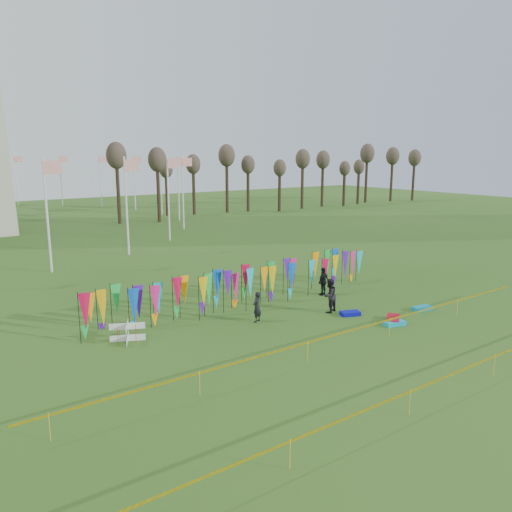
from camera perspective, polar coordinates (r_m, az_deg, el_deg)
ground at (r=22.81m, az=7.82°, el=-9.69°), size 160.00×160.00×0.00m
banner_row at (r=27.48m, az=-0.96°, el=-3.09°), size 18.64×0.64×2.15m
caution_tape_near at (r=21.57m, az=9.67°, el=-8.82°), size 26.00×0.02×0.90m
caution_tape_far at (r=18.61m, az=20.91°, el=-12.88°), size 26.00×0.02×0.90m
tree_line at (r=75.57m, az=3.16°, el=10.08°), size 53.92×1.92×7.84m
box_kite at (r=23.21m, az=-14.48°, el=-8.42°), size 0.79×0.79×0.88m
person_left at (r=24.92m, az=0.11°, el=-5.83°), size 0.69×0.61×1.55m
person_mid at (r=26.62m, az=8.38°, el=-4.49°), size 1.00×0.75×1.83m
person_right at (r=29.77m, az=7.71°, el=-2.88°), size 1.10×0.82×1.68m
kite_bag_turquoise at (r=25.54m, az=15.54°, el=-7.41°), size 1.15×0.76×0.21m
kite_bag_blue at (r=26.53m, az=10.71°, el=-6.46°), size 1.11×0.82×0.21m
kite_bag_red at (r=26.02m, az=15.38°, el=-7.00°), size 1.43×1.29×0.24m
kite_bag_teal at (r=28.33m, az=18.45°, el=-5.69°), size 1.16×0.67×0.21m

